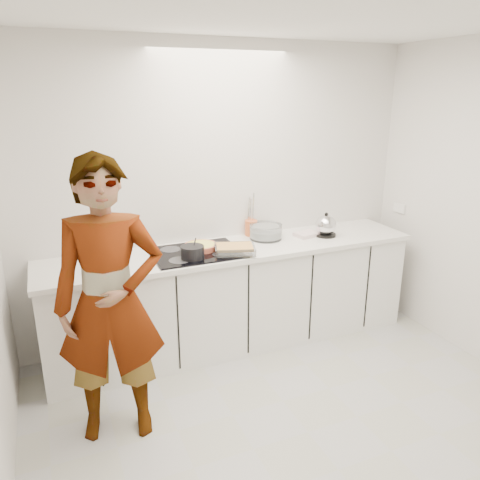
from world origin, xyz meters
name	(u,v)px	position (x,y,z in m)	size (l,w,h in m)	color
floor	(308,432)	(0.00, 0.00, 0.00)	(3.60, 3.20, 0.00)	#B1B1B1
ceiling	(331,3)	(0.00, 0.00, 2.60)	(3.60, 3.20, 0.00)	white
wall_back	(221,195)	(0.00, 1.60, 1.30)	(3.60, 0.00, 2.60)	silver
base_cabinets	(235,298)	(0.00, 1.28, 0.43)	(3.20, 0.58, 0.87)	white
countertop	(235,250)	(0.00, 1.28, 0.89)	(3.24, 0.64, 0.04)	white
hob	(196,253)	(-0.35, 1.26, 0.92)	(0.72, 0.54, 0.01)	black
tart_dish	(201,246)	(-0.29, 1.31, 0.95)	(0.28, 0.28, 0.04)	#BF563D
saucepan	(193,252)	(-0.42, 1.12, 0.98)	(0.19, 0.19, 0.18)	black
baking_dish	(235,249)	(-0.07, 1.11, 0.96)	(0.38, 0.32, 0.06)	silver
mixing_bowl	(266,232)	(0.35, 1.39, 0.97)	(0.35, 0.35, 0.13)	silver
tea_towel	(307,234)	(0.73, 1.32, 0.93)	(0.21, 0.15, 0.03)	white
kettle	(326,226)	(0.89, 1.26, 1.00)	(0.24, 0.24, 0.22)	black
utensil_crock	(251,228)	(0.27, 1.54, 0.98)	(0.11, 0.11, 0.14)	orange
cook	(110,303)	(-1.14, 0.54, 0.93)	(0.68, 0.44, 1.85)	white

